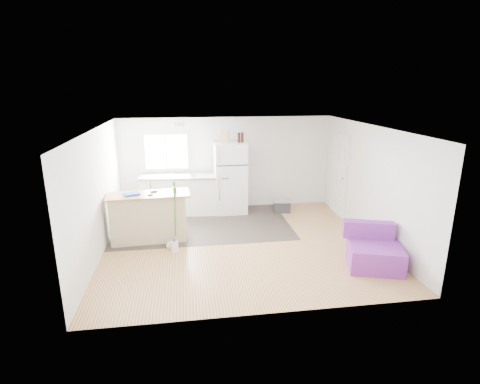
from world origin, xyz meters
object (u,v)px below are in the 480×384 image
cardboard_box (225,137)px  bottle_right (242,137)px  cleaner_jug (175,247)px  red_cup (175,190)px  peninsula (149,217)px  purple_seat (374,251)px  blue_tray (131,194)px  bottle_left (239,138)px  refrigerator (230,178)px  cooler (282,206)px  kitchen_cabinets (185,194)px  mop (171,237)px

cardboard_box → bottle_right: 0.44m
cleaner_jug → red_cup: 1.19m
peninsula → cleaner_jug: 0.97m
purple_seat → cleaner_jug: bearing=-178.9°
blue_tray → bottle_left: bottle_left is taller
purple_seat → red_cup: red_cup is taller
refrigerator → cooler: bearing=-11.4°
kitchen_cabinets → bottle_left: (1.38, -0.11, 1.42)m
peninsula → kitchen_cabinets: bearing=62.0°
peninsula → cardboard_box: cardboard_box is taller
cooler → blue_tray: blue_tray is taller
refrigerator → bottle_right: size_ratio=7.23×
mop → bottle_right: 3.20m
red_cup → refrigerator: bearing=50.0°
refrigerator → cardboard_box: 1.06m
bottle_left → peninsula: bearing=-143.9°
peninsula → cardboard_box: (1.79, 1.60, 1.44)m
purple_seat → bottle_left: 4.23m
cooler → mop: 3.34m
peninsula → cardboard_box: bearing=38.5°
cooler → bottle_left: (-1.10, 0.19, 1.76)m
red_cup → cardboard_box: (1.23, 1.60, 0.87)m
refrigerator → mop: refrigerator is taller
refrigerator → cardboard_box: size_ratio=6.02×
cleaner_jug → purple_seat: bearing=-35.2°
blue_tray → bottle_right: size_ratio=1.20×
peninsula → mop: 0.72m
bottle_left → mop: bearing=-129.7°
mop → blue_tray: 1.20m
bottle_right → blue_tray: bearing=-147.3°
cardboard_box → refrigerator: bearing=10.2°
refrigerator → purple_seat: 4.11m
cleaner_jug → mop: bearing=87.5°
purple_seat → cardboard_box: (-2.34, 3.39, 1.68)m
peninsula → cleaner_jug: (0.53, -0.70, -0.40)m
refrigerator → cardboard_box: (-0.14, -0.02, 1.05)m
red_cup → cooler: bearing=27.2°
cooler → red_cup: (-2.68, -1.38, 0.92)m
purple_seat → mop: size_ratio=0.81×
purple_seat → mop: bearing=178.0°
refrigerator → bottle_left: bottle_left is taller
cleaner_jug → mop: (-0.07, 0.24, 0.11)m
purple_seat → bottle_right: bearing=137.2°
bottle_right → kitchen_cabinets: bearing=176.6°
peninsula → cardboard_box: size_ratio=5.69×
cleaner_jug → bottle_left: bottle_left is taller
cardboard_box → bottle_left: 0.36m
cooler → red_cup: red_cup is taller
red_cup → bottle_right: (1.67, 1.58, 0.84)m
blue_tray → bottle_right: (2.54, 1.63, 0.88)m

